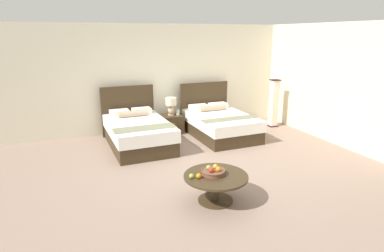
# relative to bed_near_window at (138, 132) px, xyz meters

# --- Properties ---
(ground_plane) EXTENTS (10.35, 9.21, 0.02)m
(ground_plane) POSITION_rel_bed_near_window_xyz_m (1.06, -1.60, -0.34)
(ground_plane) COLOR gray
(wall_back) EXTENTS (10.35, 0.12, 2.78)m
(wall_back) POSITION_rel_bed_near_window_xyz_m (1.06, 1.20, 1.06)
(wall_back) COLOR beige
(wall_back) RESTS_ON ground
(wall_side_right) EXTENTS (0.12, 4.81, 2.78)m
(wall_side_right) POSITION_rel_bed_near_window_xyz_m (4.43, -1.20, 1.06)
(wall_side_right) COLOR beige
(wall_side_right) RESTS_ON ground
(bed_near_window) EXTENTS (1.37, 2.14, 1.27)m
(bed_near_window) POSITION_rel_bed_near_window_xyz_m (0.00, 0.00, 0.00)
(bed_near_window) COLOR #3C2D1A
(bed_near_window) RESTS_ON ground
(bed_near_corner) EXTENTS (1.43, 2.08, 1.25)m
(bed_near_corner) POSITION_rel_bed_near_window_xyz_m (2.11, 0.00, -0.01)
(bed_near_corner) COLOR #3C2D1A
(bed_near_corner) RESTS_ON ground
(nightstand) EXTENTS (0.56, 0.50, 0.48)m
(nightstand) POSITION_rel_bed_near_window_xyz_m (1.05, 0.69, -0.10)
(nightstand) COLOR #3C2D1A
(nightstand) RESTS_ON ground
(table_lamp) EXTENTS (0.29, 0.29, 0.47)m
(table_lamp) POSITION_rel_bed_near_window_xyz_m (1.05, 0.71, 0.43)
(table_lamp) COLOR #D1AC8C
(table_lamp) RESTS_ON nightstand
(vase) EXTENTS (0.08, 0.08, 0.15)m
(vase) POSITION_rel_bed_near_window_xyz_m (1.22, 0.65, 0.22)
(vase) COLOR silver
(vase) RESTS_ON nightstand
(coffee_table) EXTENTS (0.99, 0.99, 0.44)m
(coffee_table) POSITION_rel_bed_near_window_xyz_m (0.54, -3.05, -0.00)
(coffee_table) COLOR #3C2D1A
(coffee_table) RESTS_ON ground
(fruit_bowl) EXTENTS (0.37, 0.37, 0.14)m
(fruit_bowl) POSITION_rel_bed_near_window_xyz_m (0.51, -3.01, 0.15)
(fruit_bowl) COLOR brown
(fruit_bowl) RESTS_ON coffee_table
(loose_apple) EXTENTS (0.07, 0.07, 0.07)m
(loose_apple) POSITION_rel_bed_near_window_xyz_m (0.15, -3.02, 0.14)
(loose_apple) COLOR #90B03D
(loose_apple) RESTS_ON coffee_table
(loose_orange) EXTENTS (0.08, 0.08, 0.08)m
(loose_orange) POSITION_rel_bed_near_window_xyz_m (0.25, -3.06, 0.14)
(loose_orange) COLOR orange
(loose_orange) RESTS_ON coffee_table
(floor_lamp_corner) EXTENTS (0.24, 0.24, 1.32)m
(floor_lamp_corner) POSITION_rel_bed_near_window_xyz_m (3.91, 0.24, 0.33)
(floor_lamp_corner) COLOR black
(floor_lamp_corner) RESTS_ON ground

